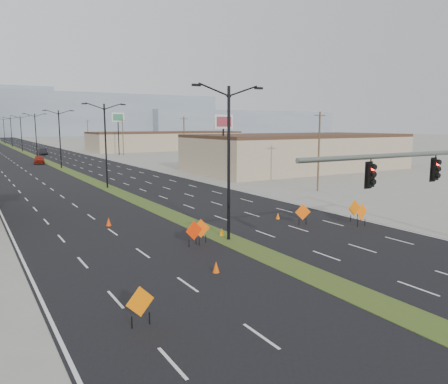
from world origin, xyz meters
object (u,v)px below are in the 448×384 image
streetlight_5 (11,131)px  construction_sign_1 (194,231)px  construction_sign_3 (303,213)px  cone_3 (109,222)px  construction_sign_4 (362,213)px  streetlight_1 (106,143)px  cone_2 (278,216)px  cone_1 (222,232)px  car_mid (43,152)px  streetlight_4 (21,132)px  cone_0 (216,267)px  construction_sign_5 (354,209)px  pole_sign_east_near (223,127)px  streetlight_2 (60,137)px  car_left (39,160)px  streetlight_6 (4,130)px  construction_sign_0 (140,303)px  pole_sign_east_far (118,120)px  construction_sign_2 (201,229)px  streetlight_3 (36,134)px  streetlight_0 (229,159)px

streetlight_5 → construction_sign_1: size_ratio=6.07×
construction_sign_3 → cone_3: 14.72m
construction_sign_4 → cone_3: bearing=138.2°
streetlight_1 → cone_2: streetlight_1 is taller
cone_1 → car_mid: bearing=88.4°
streetlight_4 → construction_sign_1: streetlight_4 is taller
cone_0 → cone_3: (-1.72, 13.28, 0.02)m
construction_sign_3 → construction_sign_5: construction_sign_5 is taller
streetlight_1 → pole_sign_east_near: size_ratio=1.12×
streetlight_4 → cone_1: streetlight_4 is taller
streetlight_2 → car_left: bearing=100.0°
streetlight_6 → construction_sign_3: streetlight_6 is taller
streetlight_6 → cone_2: 164.80m
construction_sign_0 → car_left: bearing=74.0°
streetlight_5 → pole_sign_east_near: 112.30m
car_mid → pole_sign_east_far: pole_sign_east_far is taller
construction_sign_1 → cone_0: bearing=-113.2°
streetlight_2 → car_left: size_ratio=2.09×
cone_3 → construction_sign_2: bearing=-65.1°
streetlight_3 → cone_0: bearing=-92.5°
streetlight_6 → construction_sign_5: streetlight_6 is taller
pole_sign_east_far → cone_3: bearing=-119.6°
streetlight_3 → streetlight_4: 28.00m
streetlight_2 → streetlight_6: (0.00, 112.00, 0.00)m
streetlight_5 → cone_0: streetlight_5 is taller
streetlight_3 → construction_sign_0: size_ratio=6.26×
streetlight_6 → cone_1: 167.02m
car_mid → cone_1: 92.70m
streetlight_4 → cone_1: 111.06m
construction_sign_3 → cone_2: (-0.29, 2.66, -0.69)m
construction_sign_3 → pole_sign_east_near: bearing=91.5°
pole_sign_east_near → streetlight_5: bearing=99.6°
car_mid → cone_3: 86.06m
streetlight_3 → cone_3: (-5.68, -75.93, -5.09)m
car_mid → construction_sign_5: construction_sign_5 is taller
construction_sign_1 → cone_2: 10.16m
streetlight_4 → streetlight_0: bearing=-90.0°
car_left → streetlight_5: bearing=95.7°
streetlight_6 → cone_1: size_ratio=17.24×
car_mid → construction_sign_0: size_ratio=3.03×
streetlight_1 → streetlight_4: bearing=90.0°
streetlight_1 → construction_sign_3: (7.08, -27.24, -4.45)m
construction_sign_2 → construction_sign_0: bearing=-120.2°
construction_sign_4 → car_mid: bearing=84.2°
construction_sign_3 → cone_2: size_ratio=2.97×
construction_sign_0 → cone_2: bearing=27.0°
construction_sign_4 → cone_2: (-3.80, 5.26, -0.77)m
construction_sign_0 → construction_sign_3: size_ratio=0.98×
construction_sign_5 → cone_3: size_ratio=2.60×
construction_sign_3 → car_left: bearing=118.5°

